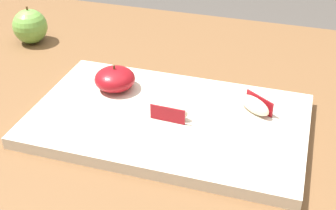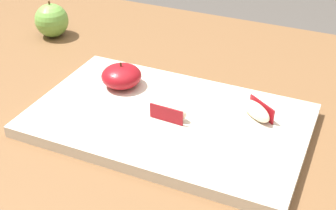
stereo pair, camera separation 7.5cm
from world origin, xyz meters
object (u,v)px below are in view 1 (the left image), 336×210
Objects in this scene: apple_wedge_right at (170,111)px; whole_apple_granny_green at (30,26)px; cutting_board at (168,120)px; apple_wedge_near_knife at (255,105)px; apple_half_skin_up at (115,79)px.

whole_apple_granny_green reaches higher than apple_wedge_right.
apple_wedge_near_knife reaches higher than cutting_board.
cutting_board is 0.03m from apple_wedge_right.
apple_wedge_near_knife is (0.13, 0.06, 0.00)m from apple_wedge_right.
whole_apple_granny_green reaches higher than apple_wedge_near_knife.
apple_half_skin_up reaches higher than apple_wedge_right.
apple_wedge_near_knife is at bearing -0.36° from apple_half_skin_up.
whole_apple_granny_green is at bearing 150.13° from apple_wedge_right.
apple_wedge_right is at bearing -26.67° from apple_half_skin_up.
apple_wedge_right is 0.74× the size of whole_apple_granny_green.
cutting_board is at bearing -29.44° from whole_apple_granny_green.
apple_half_skin_up is 0.25m from apple_wedge_near_knife.
apple_wedge_right and apple_wedge_near_knife have the same top height.
cutting_board is 0.15m from apple_wedge_near_knife.
cutting_board is at bearing -158.62° from apple_wedge_near_knife.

